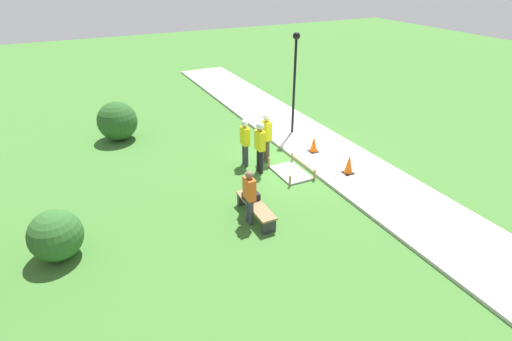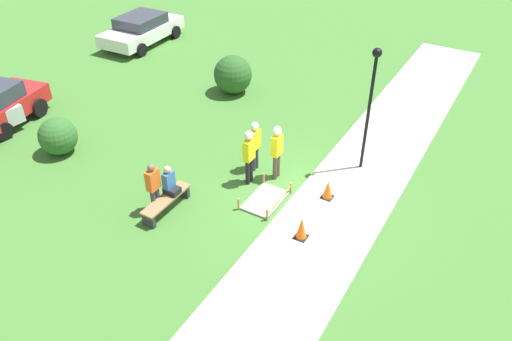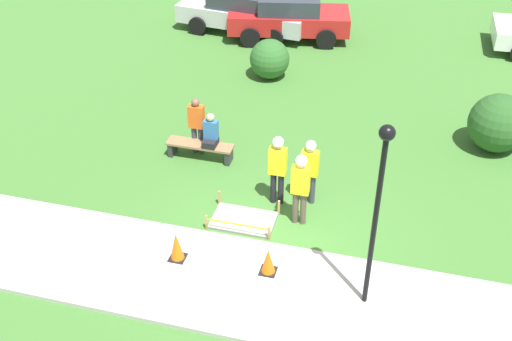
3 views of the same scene
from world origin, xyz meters
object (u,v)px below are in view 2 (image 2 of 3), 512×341
Objects in this scene: worker_supervisor at (249,152)px; parked_car_white at (142,29)px; traffic_cone_far_patch at (328,189)px; park_bench at (166,202)px; worker_trainee at (277,148)px; traffic_cone_near_patch at (302,228)px; bystander_in_orange_shirt at (153,185)px; lamppost_near at (371,93)px; worker_assistant at (255,142)px; person_seated_on_bench at (170,182)px.

worker_supervisor is 12.98m from parked_car_white.
park_bench is at bearing 126.31° from traffic_cone_far_patch.
traffic_cone_far_patch is 2.00m from worker_trainee.
traffic_cone_near_patch is 1.94m from traffic_cone_far_patch.
worker_supervisor is (1.54, 2.54, 0.67)m from traffic_cone_near_patch.
worker_trainee is at bearing -123.12° from parked_car_white.
bystander_in_orange_shirt reaches higher than park_bench.
worker_trainee reaches higher than traffic_cone_near_patch.
worker_supervisor is (2.37, -1.33, 0.78)m from park_bench.
worker_trainee is (2.20, 1.95, 0.67)m from traffic_cone_near_patch.
lamppost_near is (2.01, -0.28, 2.31)m from traffic_cone_far_patch.
worker_supervisor is at bearing 131.52° from lamppost_near.
worker_assistant is at bearing 50.77° from traffic_cone_near_patch.
worker_assistant is (0.71, 0.22, -0.09)m from worker_supervisor.
traffic_cone_near_patch is at bearing -76.63° from bystander_in_orange_shirt.
park_bench is 0.56m from person_seated_on_bench.
worker_supervisor reaches higher than worker_assistant.
person_seated_on_bench reaches higher than park_bench.
bystander_in_orange_shirt is 0.36× the size of parked_car_white.
traffic_cone_far_patch is 3.07m from lamppost_near.
person_seated_on_bench is 0.50m from bystander_in_orange_shirt.
worker_assistant is (0.31, 2.66, 0.62)m from traffic_cone_far_patch.
worker_trainee is at bearing -42.13° from worker_supervisor.
person_seated_on_bench is 13.27m from parked_car_white.
park_bench is 6.71m from lamppost_near.
worker_trainee is (0.66, -0.59, 0.00)m from worker_supervisor.
park_bench is 0.66m from bystander_in_orange_shirt.
bystander_in_orange_shirt is (-0.15, 0.26, 0.58)m from park_bench.
traffic_cone_near_patch is 0.36× the size of worker_trainee.
person_seated_on_bench is 3.03m from worker_assistant.
worker_assistant is 1.07× the size of bystander_in_orange_shirt.
park_bench is at bearing 160.15° from worker_assistant.
lamppost_near is at bearing -59.92° from worker_assistant.
lamppost_near reaches higher than traffic_cone_far_patch.
bystander_in_orange_shirt is at bearing 155.15° from person_seated_on_bench.
worker_assistant is (2.79, -1.16, 0.22)m from person_seated_on_bench.
traffic_cone_far_patch is at bearing -96.65° from worker_assistant.
lamppost_near reaches higher than traffic_cone_near_patch.
parked_car_white is (9.76, 9.34, 0.42)m from park_bench.
traffic_cone_near_patch is 0.17× the size of lamppost_near.
worker_trainee is 1.14× the size of bystander_in_orange_shirt.
park_bench is 0.96× the size of worker_trainee.
worker_trainee is at bearing -34.40° from bystander_in_orange_shirt.
worker_supervisor is at bearing 58.74° from traffic_cone_near_patch.
worker_supervisor is at bearing -32.11° from bystander_in_orange_shirt.
bystander_in_orange_shirt is (-2.92, 4.02, 0.51)m from traffic_cone_far_patch.
lamppost_near is at bearing -50.51° from worker_trainee.
lamppost_near reaches higher than park_bench.
traffic_cone_far_patch is at bearing -57.02° from person_seated_on_bench.
bystander_in_orange_shirt reaches higher than traffic_cone_near_patch.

